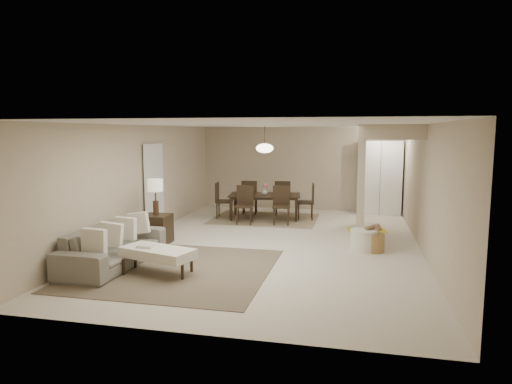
% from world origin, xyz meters
% --- Properties ---
extents(floor, '(9.00, 9.00, 0.00)m').
position_xyz_m(floor, '(0.00, 0.00, 0.00)').
color(floor, beige).
rests_on(floor, ground).
extents(ceiling, '(9.00, 9.00, 0.00)m').
position_xyz_m(ceiling, '(0.00, 0.00, 2.50)').
color(ceiling, white).
rests_on(ceiling, back_wall).
extents(back_wall, '(6.00, 0.00, 6.00)m').
position_xyz_m(back_wall, '(0.00, 4.50, 1.25)').
color(back_wall, '#BBA98E').
rests_on(back_wall, floor).
extents(left_wall, '(0.00, 9.00, 9.00)m').
position_xyz_m(left_wall, '(-3.00, 0.00, 1.25)').
color(left_wall, '#BBA98E').
rests_on(left_wall, floor).
extents(right_wall, '(0.00, 9.00, 9.00)m').
position_xyz_m(right_wall, '(3.00, 0.00, 1.25)').
color(right_wall, '#BBA98E').
rests_on(right_wall, floor).
extents(partition, '(0.15, 2.50, 2.50)m').
position_xyz_m(partition, '(1.80, 1.25, 1.25)').
color(partition, '#BBA98E').
rests_on(partition, floor).
extents(doorway, '(0.04, 0.90, 2.04)m').
position_xyz_m(doorway, '(-2.97, 0.60, 1.02)').
color(doorway, black).
rests_on(doorway, floor).
extents(pantry_cabinet, '(1.20, 0.55, 2.10)m').
position_xyz_m(pantry_cabinet, '(2.35, 4.15, 1.05)').
color(pantry_cabinet, white).
rests_on(pantry_cabinet, floor).
extents(flush_light, '(0.44, 0.44, 0.05)m').
position_xyz_m(flush_light, '(2.30, 3.20, 2.46)').
color(flush_light, white).
rests_on(flush_light, ceiling).
extents(living_rug, '(3.20, 3.20, 0.01)m').
position_xyz_m(living_rug, '(-1.28, -2.17, 0.01)').
color(living_rug, brown).
rests_on(living_rug, floor).
extents(sofa, '(2.37, 0.96, 0.69)m').
position_xyz_m(sofa, '(-2.45, -2.17, 0.34)').
color(sofa, slate).
rests_on(sofa, floor).
extents(ottoman_bench, '(1.35, 0.89, 0.44)m').
position_xyz_m(ottoman_bench, '(-1.48, -2.47, 0.36)').
color(ottoman_bench, white).
rests_on(ottoman_bench, living_rug).
extents(side_table, '(0.56, 0.56, 0.62)m').
position_xyz_m(side_table, '(-2.40, -0.52, 0.31)').
color(side_table, black).
rests_on(side_table, floor).
extents(table_lamp, '(0.32, 0.32, 0.76)m').
position_xyz_m(table_lamp, '(-2.40, -0.52, 1.18)').
color(table_lamp, '#462E1E').
rests_on(table_lamp, side_table).
extents(round_pouf, '(0.55, 0.55, 0.43)m').
position_xyz_m(round_pouf, '(1.89, -0.19, 0.21)').
color(round_pouf, white).
rests_on(round_pouf, floor).
extents(wicker_basket, '(0.51, 0.51, 0.36)m').
position_xyz_m(wicker_basket, '(2.07, -0.21, 0.18)').
color(wicker_basket, olive).
rests_on(wicker_basket, floor).
extents(dining_rug, '(2.80, 2.10, 0.01)m').
position_xyz_m(dining_rug, '(-0.71, 2.67, 0.01)').
color(dining_rug, '#806D4F').
rests_on(dining_rug, floor).
extents(dining_table, '(2.03, 1.31, 0.67)m').
position_xyz_m(dining_table, '(-0.71, 2.67, 0.33)').
color(dining_table, black).
rests_on(dining_table, dining_rug).
extents(dining_chairs, '(2.67, 2.08, 0.98)m').
position_xyz_m(dining_chairs, '(-0.71, 2.67, 0.49)').
color(dining_chairs, black).
rests_on(dining_chairs, dining_rug).
extents(vase, '(0.16, 0.16, 0.16)m').
position_xyz_m(vase, '(-0.71, 2.67, 0.75)').
color(vase, silver).
rests_on(vase, dining_table).
extents(yellow_mat, '(0.97, 0.68, 0.01)m').
position_xyz_m(yellow_mat, '(1.97, 1.80, 0.01)').
color(yellow_mat, yellow).
rests_on(yellow_mat, floor).
extents(pendant_light, '(0.46, 0.46, 0.71)m').
position_xyz_m(pendant_light, '(-0.71, 2.67, 1.92)').
color(pendant_light, '#462E1E').
rests_on(pendant_light, ceiling).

